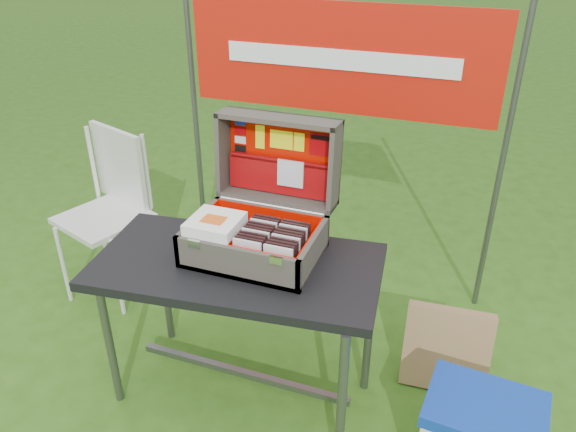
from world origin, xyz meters
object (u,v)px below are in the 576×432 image
at_px(table, 241,332).
at_px(suitcase, 259,194).
at_px(chair, 104,220).
at_px(cardboard_box, 446,350).

xyz_separation_m(table, suitcase, (0.05, 0.13, 0.61)).
distance_m(table, suitcase, 0.63).
height_order(table, chair, chair).
xyz_separation_m(suitcase, chair, (-1.08, 0.35, -0.51)).
xyz_separation_m(chair, cardboard_box, (1.88, -0.10, -0.26)).
bearing_deg(chair, cardboard_box, 16.54).
xyz_separation_m(table, chair, (-1.03, 0.48, 0.10)).
relative_size(chair, cardboard_box, 2.28).
distance_m(table, cardboard_box, 0.94).
bearing_deg(chair, table, -5.19).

